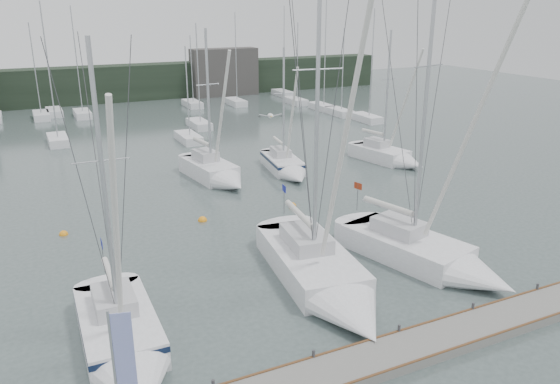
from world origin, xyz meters
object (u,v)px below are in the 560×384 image
at_px(sailboat_mid_d, 287,167).
at_px(buoy_c, 64,235).
at_px(sailboat_near_left, 125,348).
at_px(sailboat_near_right, 438,259).
at_px(sailboat_mid_e, 392,157).
at_px(sailboat_near_center, 329,284).
at_px(sailboat_mid_c, 218,174).
at_px(dock_banner, 121,364).
at_px(buoy_b, 292,206).
at_px(buoy_a, 203,221).

bearing_deg(sailboat_mid_d, buoy_c, -154.66).
height_order(sailboat_near_left, sailboat_near_right, sailboat_near_right).
bearing_deg(sailboat_mid_e, sailboat_mid_d, 160.56).
relative_size(sailboat_near_center, sailboat_mid_c, 1.43).
relative_size(buoy_c, dock_banner, 0.12).
distance_m(buoy_b, buoy_c, 14.69).
bearing_deg(buoy_b, buoy_a, 178.96).
height_order(sailboat_near_right, buoy_c, sailboat_near_right).
distance_m(sailboat_near_center, sailboat_mid_c, 18.97).
bearing_deg(buoy_b, sailboat_near_left, -137.24).
relative_size(buoy_a, buoy_b, 1.07).
xyz_separation_m(sailboat_mid_e, dock_banner, (-26.94, -22.74, 2.46)).
height_order(sailboat_mid_c, sailboat_mid_d, sailboat_mid_c).
xyz_separation_m(sailboat_mid_c, buoy_b, (2.77, -7.38, -0.63)).
xyz_separation_m(sailboat_near_left, sailboat_near_right, (16.05, 0.77, 0.03)).
relative_size(sailboat_near_left, buoy_b, 24.18).
relative_size(sailboat_mid_e, dock_banner, 2.70).
bearing_deg(buoy_b, buoy_c, 173.84).
xyz_separation_m(buoy_c, dock_banner, (0.32, -18.54, 3.02)).
bearing_deg(dock_banner, sailboat_near_right, 30.83).
bearing_deg(buoy_a, sailboat_near_right, -53.28).
relative_size(sailboat_near_left, sailboat_mid_d, 1.22).
bearing_deg(buoy_c, sailboat_mid_c, 26.12).
relative_size(buoy_a, buoy_c, 1.11).
height_order(buoy_a, buoy_b, buoy_a).
relative_size(sailboat_near_right, buoy_b, 32.21).
distance_m(sailboat_near_center, dock_banner, 11.93).
relative_size(sailboat_mid_c, buoy_a, 21.22).
bearing_deg(sailboat_near_right, sailboat_near_center, 162.93).
height_order(sailboat_near_left, sailboat_mid_c, sailboat_near_left).
relative_size(sailboat_mid_c, buoy_c, 23.52).
distance_m(sailboat_mid_d, buoy_a, 11.71).
bearing_deg(dock_banner, sailboat_near_center, 41.22).
xyz_separation_m(sailboat_near_center, sailboat_mid_e, (16.58, 17.33, -0.05)).
height_order(sailboat_near_right, sailboat_mid_d, sailboat_near_right).
height_order(buoy_b, dock_banner, dock_banner).
height_order(sailboat_mid_e, buoy_a, sailboat_mid_e).
height_order(sailboat_near_right, buoy_a, sailboat_near_right).
relative_size(buoy_b, buoy_c, 1.03).
relative_size(sailboat_mid_d, buoy_b, 19.84).
height_order(sailboat_near_center, buoy_a, sailboat_near_center).
xyz_separation_m(sailboat_near_center, buoy_a, (-2.44, 11.67, -0.61)).
bearing_deg(dock_banner, sailboat_near_left, 94.37).
height_order(buoy_c, dock_banner, dock_banner).
bearing_deg(buoy_c, sailboat_near_left, -85.78).
bearing_deg(buoy_b, sailboat_near_right, -78.07).
bearing_deg(sailboat_mid_c, sailboat_mid_e, -13.85).
xyz_separation_m(sailboat_mid_c, buoy_a, (-3.61, -7.27, -0.63)).
bearing_deg(sailboat_mid_c, buoy_b, -77.32).
bearing_deg(sailboat_mid_d, buoy_a, -135.67).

